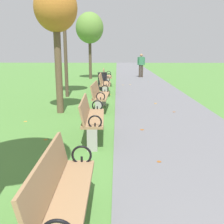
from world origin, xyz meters
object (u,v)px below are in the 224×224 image
object	(u,v)px
tree_3	(56,11)
trash_bin	(102,81)
park_bench_3	(91,117)
park_bench_5	(104,83)
park_bench_4	(99,96)
park_bench_2	(62,193)
tree_5	(90,28)
park_bench_6	(107,76)
pedestrian_walking	(141,64)

from	to	relation	value
tree_3	trash_bin	world-z (taller)	tree_3
park_bench_3	park_bench_5	xyz separation A→B (m)	(-0.00, 5.90, 0.00)
park_bench_3	park_bench_4	size ratio (longest dim) A/B	1.00
park_bench_2	park_bench_5	world-z (taller)	same
tree_5	trash_bin	size ratio (longest dim) A/B	5.11
park_bench_2	park_bench_4	bearing A→B (deg)	90.00
park_bench_2	trash_bin	bearing A→B (deg)	90.81
park_bench_3	park_bench_4	world-z (taller)	same
park_bench_2	tree_5	xyz separation A→B (m)	(-1.23, 15.41, 2.79)
park_bench_2	park_bench_6	size ratio (longest dim) A/B	0.99
park_bench_2	tree_5	world-z (taller)	tree_5
park_bench_5	pedestrian_walking	xyz separation A→B (m)	(2.25, 7.27, 0.44)
park_bench_3	park_bench_5	world-z (taller)	same
park_bench_2	park_bench_6	distance (m)	12.10
park_bench_6	park_bench_5	bearing A→B (deg)	-90.00
park_bench_4	park_bench_5	xyz separation A→B (m)	(-0.00, 3.11, 0.00)
park_bench_4	park_bench_5	distance (m)	3.11
park_bench_4	tree_3	distance (m)	2.83
park_bench_4	tree_3	world-z (taller)	tree_3
park_bench_2	tree_5	size ratio (longest dim) A/B	0.37
park_bench_5	park_bench_6	size ratio (longest dim) A/B	0.99
park_bench_2	park_bench_6	xyz separation A→B (m)	(0.00, 12.10, 0.00)
park_bench_4	tree_3	size ratio (longest dim) A/B	0.43
pedestrian_walking	trash_bin	bearing A→B (deg)	-112.42
park_bench_5	tree_3	distance (m)	4.45
park_bench_2	park_bench_4	world-z (taller)	same
park_bench_2	park_bench_5	distance (m)	9.03
tree_3	tree_5	world-z (taller)	tree_5
tree_5	trash_bin	distance (m)	5.80
pedestrian_walking	trash_bin	size ratio (longest dim) A/B	1.93
park_bench_3	pedestrian_walking	distance (m)	13.36
park_bench_3	park_bench_6	world-z (taller)	same
park_bench_2	park_bench_4	size ratio (longest dim) A/B	0.99
park_bench_6	tree_5	distance (m)	4.50
park_bench_5	park_bench_6	bearing A→B (deg)	90.00
park_bench_6	park_bench_4	bearing A→B (deg)	-90.00
park_bench_6	trash_bin	bearing A→B (deg)	-95.20
park_bench_3	park_bench_4	distance (m)	2.78
park_bench_6	trash_bin	xyz separation A→B (m)	(-0.15, -1.62, -0.06)
park_bench_6	tree_3	xyz separation A→B (m)	(-1.21, -6.52, 2.53)
park_bench_6	tree_5	xyz separation A→B (m)	(-1.23, 3.32, 2.79)
pedestrian_walking	park_bench_5	bearing A→B (deg)	-107.24
tree_5	park_bench_4	bearing A→B (deg)	-82.64
park_bench_4	park_bench_6	world-z (taller)	same
park_bench_2	tree_3	size ratio (longest dim) A/B	0.42
park_bench_6	park_bench_2	bearing A→B (deg)	-90.00
park_bench_2	tree_3	bearing A→B (deg)	102.25
park_bench_4	park_bench_6	size ratio (longest dim) A/B	1.00
park_bench_3	park_bench_5	distance (m)	5.90
trash_bin	park_bench_2	bearing A→B (deg)	-89.19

